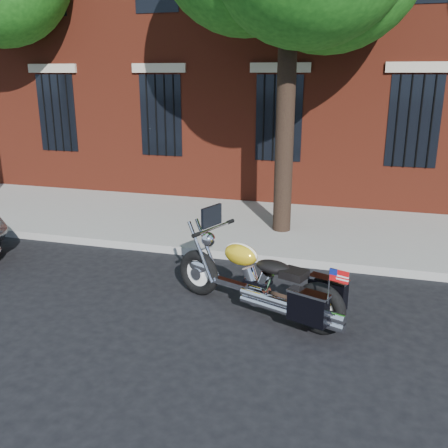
# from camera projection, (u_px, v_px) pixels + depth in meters

# --- Properties ---
(ground) EXTENTS (120.00, 120.00, 0.00)m
(ground) POSITION_uv_depth(u_px,v_px,m) (217.00, 290.00, 7.73)
(ground) COLOR black
(ground) RESTS_ON ground
(curb) EXTENTS (40.00, 0.16, 0.15)m
(curb) POSITION_uv_depth(u_px,v_px,m) (239.00, 255.00, 8.98)
(curb) COLOR gray
(curb) RESTS_ON ground
(sidewalk) EXTENTS (40.00, 3.60, 0.15)m
(sidewalk) POSITION_uv_depth(u_px,v_px,m) (261.00, 226.00, 10.71)
(sidewalk) COLOR gray
(sidewalk) RESTS_ON ground
(motorcycle) EXTENTS (2.58, 1.46, 1.42)m
(motorcycle) POSITION_uv_depth(u_px,v_px,m) (263.00, 283.00, 6.78)
(motorcycle) COLOR black
(motorcycle) RESTS_ON ground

